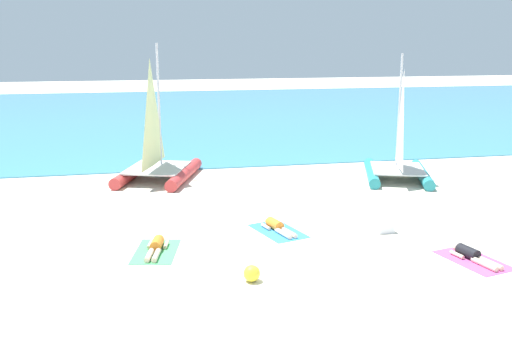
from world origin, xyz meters
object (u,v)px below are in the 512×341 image
sailboat_red (157,160)px  towel_left (156,252)px  cooler_box (385,226)px  sunbather_middle (277,226)px  towel_middle (278,231)px  sailboat_teal (398,161)px  sunbather_right (472,255)px  towel_right (473,260)px  sunbather_left (156,246)px  beach_ball (252,273)px

sailboat_red → towel_left: sailboat_red is taller
cooler_box → sunbather_middle: bearing=165.7°
sailboat_red → towel_middle: 8.02m
sailboat_teal → cooler_box: 6.87m
sunbather_middle → sunbather_right: same height
towel_middle → cooler_box: (3.07, -0.72, 0.17)m
towel_middle → sailboat_red: bearing=114.0°
sunbather_middle → sunbather_right: 5.48m
towel_right → cooler_box: (-1.31, 2.56, 0.17)m
towel_right → cooler_box: bearing=117.1°
sunbather_left → beach_ball: size_ratio=3.92×
towel_right → beach_ball: size_ratio=4.77×
towel_middle → towel_left: bearing=-165.0°
cooler_box → towel_right: bearing=-62.9°
sailboat_teal → sunbather_middle: size_ratio=3.27×
towel_left → towel_middle: bearing=15.0°
sailboat_red → sunbather_right: bearing=-34.8°
sunbather_left → cooler_box: size_ratio=3.12×
towel_right → sunbather_right: 0.14m
sunbather_right → towel_left: bearing=151.6°
sunbather_right → cooler_box: size_ratio=3.12×
sailboat_teal → beach_ball: bearing=-112.4°
sailboat_red → towel_right: 13.06m
sailboat_red → towel_right: size_ratio=2.87×
sailboat_red → towel_middle: bearing=-46.7°
towel_left → towel_right: same height
sailboat_teal → sunbather_middle: (-6.34, -5.23, -0.62)m
sunbather_middle → cooler_box: size_ratio=3.09×
beach_ball → sunbather_right: bearing=1.6°
towel_left → cooler_box: size_ratio=3.80×
sunbather_right → beach_ball: bearing=168.9°
sailboat_teal → beach_ball: size_ratio=12.67×
sailboat_teal → cooler_box: sailboat_teal is taller
sailboat_teal → towel_left: (-9.95, -6.27, -0.75)m
towel_left → towel_middle: size_ratio=1.00×
sailboat_red → towel_right: (7.63, -10.57, -0.81)m
beach_ball → cooler_box: beach_ball is taller
towel_left → sailboat_teal: bearing=32.2°
sailboat_red → beach_ball: bearing=-61.4°
sailboat_red → sunbather_right: 12.99m
sailboat_teal → towel_right: bearing=-83.2°
towel_right → sunbather_right: bearing=102.7°
sunbather_right → sunbather_left: bearing=151.1°
sailboat_red → towel_left: size_ratio=2.87×
sailboat_red → towel_middle: size_ratio=2.87×
sailboat_teal → sunbather_left: size_ratio=3.24×
sailboat_red → sailboat_teal: 9.78m
sailboat_red → sailboat_teal: size_ratio=1.08×
towel_right → towel_middle: bearing=143.1°
sailboat_red → cooler_box: (6.32, -8.01, -0.63)m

